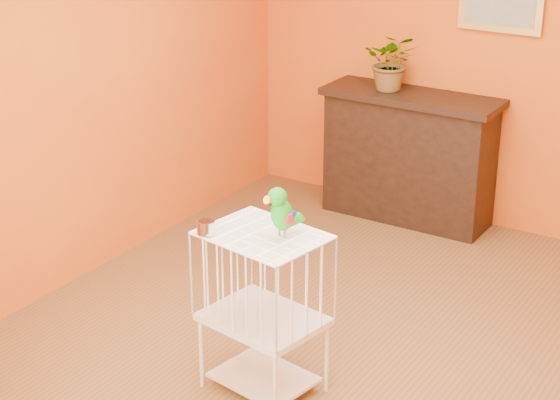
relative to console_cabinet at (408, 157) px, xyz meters
The scene contains 7 objects.
ground 2.15m from the console_cabinet, 74.52° to the right, with size 4.50×4.50×0.00m, color brown.
room_shell 2.35m from the console_cabinet, 74.52° to the right, with size 4.50×4.50×4.50m.
console_cabinet is the anchor object (origin of this frame).
potted_plant 0.70m from the console_cabinet, behind, with size 0.39×0.44×0.34m, color #26722D.
birdcage 2.64m from the console_cabinet, 81.75° to the right, with size 0.67×0.56×0.93m.
feed_cup 2.81m from the console_cabinet, 87.27° to the right, with size 0.10×0.10×0.07m, color silver.
parrot 2.69m from the console_cabinet, 79.53° to the right, with size 0.15×0.25×0.28m.
Camera 1 is at (2.24, -4.26, 2.90)m, focal length 60.00 mm.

